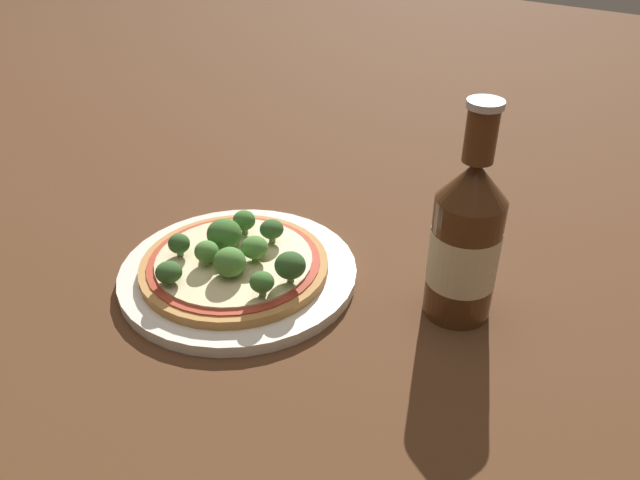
% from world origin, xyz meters
% --- Properties ---
extents(ground_plane, '(3.00, 3.00, 0.00)m').
position_xyz_m(ground_plane, '(0.00, 0.00, 0.00)').
color(ground_plane, '#4C2D19').
extents(plate, '(0.24, 0.24, 0.01)m').
position_xyz_m(plate, '(0.01, -0.02, 0.01)').
color(plate, silver).
rests_on(plate, ground_plane).
extents(pizza, '(0.19, 0.19, 0.01)m').
position_xyz_m(pizza, '(0.01, -0.02, 0.02)').
color(pizza, '#B77F42').
rests_on(pizza, plate).
extents(broccoli_floret_0, '(0.02, 0.02, 0.02)m').
position_xyz_m(broccoli_floret_0, '(0.07, -0.05, 0.04)').
color(broccoli_floret_0, '#6B8E51').
rests_on(broccoli_floret_0, pizza).
extents(broccoli_floret_1, '(0.02, 0.02, 0.02)m').
position_xyz_m(broccoli_floret_1, '(-0.04, -0.05, 0.04)').
color(broccoli_floret_1, '#6B8E51').
rests_on(broccoli_floret_1, pizza).
extents(broccoli_floret_2, '(0.03, 0.03, 0.03)m').
position_xyz_m(broccoli_floret_2, '(0.02, -0.04, 0.04)').
color(broccoli_floret_2, '#6B8E51').
rests_on(broccoli_floret_2, pizza).
extents(broccoli_floret_3, '(0.04, 0.04, 0.03)m').
position_xyz_m(broccoli_floret_3, '(-0.01, -0.01, 0.04)').
color(broccoli_floret_3, '#6B8E51').
rests_on(broccoli_floret_3, pizza).
extents(broccoli_floret_4, '(0.03, 0.03, 0.02)m').
position_xyz_m(broccoli_floret_4, '(-0.01, -0.09, 0.04)').
color(broccoli_floret_4, '#6B8E51').
rests_on(broccoli_floret_4, pizza).
extents(broccoli_floret_5, '(0.03, 0.03, 0.03)m').
position_xyz_m(broccoli_floret_5, '(0.03, -0.01, 0.04)').
color(broccoli_floret_5, '#6B8E51').
rests_on(broccoli_floret_5, pizza).
extents(broccoli_floret_6, '(0.03, 0.03, 0.03)m').
position_xyz_m(broccoli_floret_6, '(0.02, 0.03, 0.04)').
color(broccoli_floret_6, '#6B8E51').
rests_on(broccoli_floret_6, pizza).
extents(broccoli_floret_7, '(0.02, 0.02, 0.03)m').
position_xyz_m(broccoli_floret_7, '(-0.01, -0.04, 0.04)').
color(broccoli_floret_7, '#6B8E51').
rests_on(broccoli_floret_7, pizza).
extents(broccoli_floret_8, '(0.02, 0.02, 0.03)m').
position_xyz_m(broccoli_floret_8, '(-0.02, 0.02, 0.04)').
color(broccoli_floret_8, '#6B8E51').
rests_on(broccoli_floret_8, pizza).
extents(broccoli_floret_9, '(0.03, 0.03, 0.03)m').
position_xyz_m(broccoli_floret_9, '(0.08, -0.02, 0.04)').
color(broccoli_floret_9, '#6B8E51').
rests_on(broccoli_floret_9, pizza).
extents(beer_bottle, '(0.06, 0.06, 0.21)m').
position_xyz_m(beer_bottle, '(0.21, 0.07, 0.08)').
color(beer_bottle, '#472814').
rests_on(beer_bottle, ground_plane).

